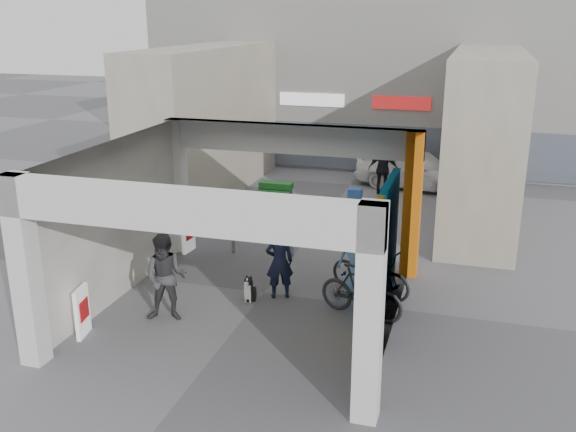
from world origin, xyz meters
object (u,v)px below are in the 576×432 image
(white_van, at_px, (415,169))
(cafe_set, at_px, (260,216))
(border_collie, at_px, (249,290))
(man_crates, at_px, (383,169))
(man_back_turned, at_px, (166,278))
(bicycle_front, at_px, (371,272))
(man_elderly, at_px, (357,257))
(bicycle_rear, at_px, (361,292))
(man_with_dog, at_px, (280,262))
(produce_stand, at_px, (275,199))

(white_van, bearing_deg, cafe_set, 157.93)
(border_collie, bearing_deg, man_crates, 65.87)
(man_back_turned, distance_m, man_crates, 11.21)
(border_collie, xyz_separation_m, man_crates, (1.50, 9.53, 0.64))
(man_back_turned, height_order, bicycle_front, man_back_turned)
(man_elderly, bearing_deg, bicycle_rear, -56.01)
(man_with_dog, distance_m, white_van, 10.46)
(produce_stand, bearing_deg, cafe_set, -97.24)
(man_crates, xyz_separation_m, bicycle_rear, (0.97, -9.60, -0.33))
(white_van, bearing_deg, bicycle_rear, -167.24)
(man_back_turned, xyz_separation_m, bicycle_rear, (3.77, 1.25, -0.36))
(white_van, bearing_deg, border_collie, 179.68)
(man_back_turned, distance_m, man_elderly, 4.20)
(cafe_set, xyz_separation_m, man_elderly, (3.63, -3.91, 0.56))
(cafe_set, height_order, border_collie, cafe_set)
(man_back_turned, bearing_deg, bicycle_rear, 3.61)
(border_collie, bearing_deg, bicycle_rear, -16.94)
(man_crates, bearing_deg, cafe_set, 57.45)
(man_back_turned, relative_size, bicycle_rear, 0.99)
(man_crates, relative_size, white_van, 0.42)
(bicycle_rear, bearing_deg, border_collie, 104.85)
(cafe_set, distance_m, bicycle_front, 5.54)
(man_crates, height_order, bicycle_rear, man_crates)
(man_with_dog, xyz_separation_m, man_back_turned, (-1.87, -1.69, 0.09))
(man_elderly, bearing_deg, produce_stand, 141.83)
(produce_stand, xyz_separation_m, man_back_turned, (0.26, -8.06, 0.58))
(produce_stand, height_order, man_with_dog, man_with_dog)
(man_back_turned, bearing_deg, man_crates, 60.80)
(man_with_dog, distance_m, bicycle_rear, 1.97)
(man_back_turned, height_order, bicycle_rear, man_back_turned)
(border_collie, xyz_separation_m, man_back_turned, (-1.29, -1.33, 0.68))
(border_collie, bearing_deg, bicycle_front, 8.69)
(cafe_set, relative_size, bicycle_rear, 0.79)
(man_back_turned, bearing_deg, produce_stand, 77.11)
(bicycle_front, relative_size, white_van, 0.47)
(man_crates, distance_m, bicycle_front, 8.50)
(produce_stand, relative_size, man_with_dog, 0.77)
(bicycle_rear, xyz_separation_m, white_van, (0.01, 10.73, 0.16))
(produce_stand, bearing_deg, bicycle_rear, -69.46)
(produce_stand, xyz_separation_m, bicycle_rear, (4.03, -6.81, 0.22))
(cafe_set, bearing_deg, man_crates, 56.87)
(man_with_dog, relative_size, man_crates, 0.95)
(border_collie, bearing_deg, white_van, 61.67)
(cafe_set, bearing_deg, man_back_turned, -88.41)
(man_with_dog, bearing_deg, border_collie, 6.62)
(cafe_set, bearing_deg, bicycle_rear, -52.02)
(bicycle_rear, relative_size, white_van, 0.44)
(man_back_turned, relative_size, white_van, 0.44)
(man_with_dog, height_order, white_van, man_with_dog)
(bicycle_front, height_order, bicycle_rear, bicycle_rear)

